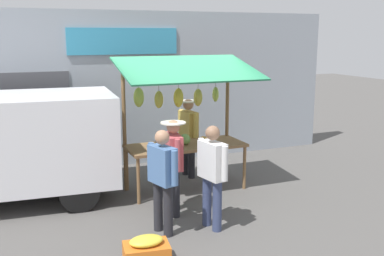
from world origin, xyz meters
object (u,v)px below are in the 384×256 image
shopper_in_striped_shirt (212,170)px  shopper_in_grey_tee (173,160)px  vendor_with_sunhat (188,131)px  shopper_with_shopping_bag (163,175)px  market_stall (185,109)px  produce_crate_near (146,251)px

shopper_in_striped_shirt → shopper_in_grey_tee: size_ratio=1.01×
vendor_with_sunhat → shopper_with_shopping_bag: vendor_with_sunhat is taller
market_stall → shopper_with_shopping_bag: (1.03, 1.71, -0.65)m
market_stall → produce_crate_near: market_stall is taller
vendor_with_sunhat → produce_crate_near: size_ratio=2.56×
vendor_with_sunhat → shopper_with_shopping_bag: bearing=-35.9°
market_stall → produce_crate_near: bearing=58.6°
market_stall → shopper_in_striped_shirt: bearing=81.1°
vendor_with_sunhat → shopper_with_shopping_bag: size_ratio=1.03×
market_stall → shopper_with_shopping_bag: bearing=59.0°
market_stall → vendor_with_sunhat: 0.99m
shopper_in_striped_shirt → produce_crate_near: 1.61m
market_stall → shopper_with_shopping_bag: market_stall is taller
shopper_in_striped_shirt → shopper_in_grey_tee: (0.34, -0.74, 0.00)m
shopper_in_grey_tee → vendor_with_sunhat: bearing=-21.3°
produce_crate_near → vendor_with_sunhat: bearing=-120.5°
vendor_with_sunhat → produce_crate_near: bearing=-36.5°
shopper_in_grey_tee → produce_crate_near: bearing=155.3°
shopper_in_grey_tee → shopper_in_striped_shirt: bearing=-147.7°
shopper_in_grey_tee → produce_crate_near: shopper_in_grey_tee is taller
shopper_with_shopping_bag → market_stall: bearing=-46.3°
market_stall → shopper_in_striped_shirt: market_stall is taller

